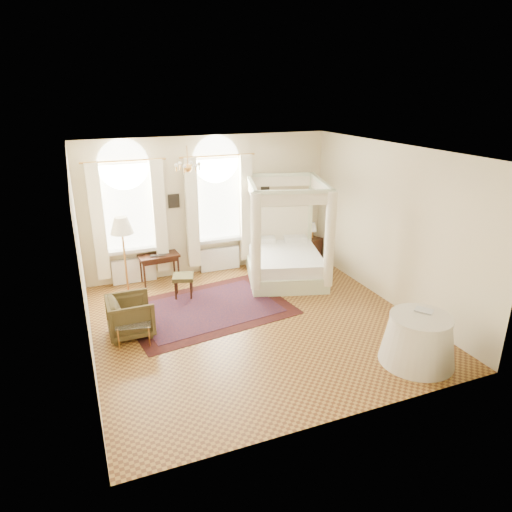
{
  "coord_description": "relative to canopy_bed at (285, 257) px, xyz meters",
  "views": [
    {
      "loc": [
        -2.94,
        -7.34,
        4.3
      ],
      "look_at": [
        0.17,
        0.4,
        1.23
      ],
      "focal_mm": 32.0,
      "sensor_mm": 36.0,
      "label": 1
    }
  ],
  "objects": [
    {
      "name": "window_left",
      "position": [
        -3.39,
        1.04,
        0.95
      ],
      "size": [
        1.62,
        0.27,
        3.29
      ],
      "color": "white",
      "rests_on": "room_walls"
    },
    {
      "name": "ground",
      "position": [
        -1.49,
        -1.83,
        -0.54
      ],
      "size": [
        6.0,
        6.0,
        0.0
      ],
      "primitive_type": "plane",
      "color": "olive",
      "rests_on": "ground"
    },
    {
      "name": "side_table",
      "position": [
        0.51,
        -4.07,
        -0.12
      ],
      "size": [
        1.23,
        1.23,
        0.84
      ],
      "color": "beige",
      "rests_on": "ground"
    },
    {
      "name": "oriental_rug",
      "position": [
        -2.19,
        -0.91,
        -0.53
      ],
      "size": [
        3.56,
        2.79,
        0.01
      ],
      "color": "#40140F",
      "rests_on": "ground"
    },
    {
      "name": "coffee_table",
      "position": [
        -3.77,
        -1.73,
        -0.17
      ],
      "size": [
        0.66,
        0.52,
        0.41
      ],
      "color": "white",
      "rests_on": "ground"
    },
    {
      "name": "writing_desk",
      "position": [
        -2.83,
        0.87,
        0.05
      ],
      "size": [
        0.94,
        0.54,
        0.68
      ],
      "color": "#32190D",
      "rests_on": "ground"
    },
    {
      "name": "window_right",
      "position": [
        -1.29,
        1.04,
        0.95
      ],
      "size": [
        1.62,
        0.27,
        3.29
      ],
      "color": "white",
      "rests_on": "room_walls"
    },
    {
      "name": "stool",
      "position": [
        -2.5,
        -0.13,
        -0.12
      ],
      "size": [
        0.54,
        0.54,
        0.5
      ],
      "color": "#47411E",
      "rests_on": "ground"
    },
    {
      "name": "canopy_bed",
      "position": [
        0.0,
        0.0,
        0.0
      ],
      "size": [
        2.28,
        2.56,
        2.36
      ],
      "color": "beige",
      "rests_on": "ground"
    },
    {
      "name": "laptop",
      "position": [
        -2.84,
        0.83,
        0.16
      ],
      "size": [
        0.41,
        0.3,
        0.03
      ],
      "primitive_type": "imported",
      "rotation": [
        0.0,
        0.0,
        2.94
      ],
      "color": "black",
      "rests_on": "writing_desk"
    },
    {
      "name": "nightstand",
      "position": [
        1.21,
        0.87,
        -0.24
      ],
      "size": [
        0.53,
        0.51,
        0.6
      ],
      "primitive_type": "cube",
      "rotation": [
        0.0,
        0.0,
        0.41
      ],
      "color": "#32190D",
      "rests_on": "ground"
    },
    {
      "name": "floor_lamp",
      "position": [
        -3.64,
        0.19,
        1.03
      ],
      "size": [
        0.47,
        0.47,
        1.84
      ],
      "color": "#C78E42",
      "rests_on": "ground"
    },
    {
      "name": "room_walls",
      "position": [
        -1.49,
        -1.83,
        1.44
      ],
      "size": [
        6.0,
        6.0,
        6.0
      ],
      "color": "beige",
      "rests_on": "ground"
    },
    {
      "name": "book",
      "position": [
        0.59,
        -4.0,
        0.32
      ],
      "size": [
        0.34,
        0.35,
        0.03
      ],
      "primitive_type": "imported",
      "rotation": [
        0.0,
        0.0,
        0.62
      ],
      "color": "black",
      "rests_on": "side_table"
    },
    {
      "name": "nightstand_lamp",
      "position": [
        1.21,
        0.95,
        0.33
      ],
      "size": [
        0.28,
        0.28,
        0.4
      ],
      "color": "#C78E42",
      "rests_on": "nightstand"
    },
    {
      "name": "wall_pictures",
      "position": [
        -1.4,
        1.14,
        1.36
      ],
      "size": [
        2.54,
        0.03,
        0.39
      ],
      "color": "black",
      "rests_on": "room_walls"
    },
    {
      "name": "chandelier",
      "position": [
        -2.39,
        -0.63,
        2.37
      ],
      "size": [
        0.51,
        0.45,
        0.5
      ],
      "color": "#C78E42",
      "rests_on": "room_walls"
    },
    {
      "name": "armchair",
      "position": [
        -3.78,
        -1.37,
        -0.16
      ],
      "size": [
        0.82,
        0.8,
        0.74
      ],
      "primitive_type": "imported",
      "rotation": [
        0.0,
        0.0,
        1.58
      ],
      "color": "#44381D",
      "rests_on": "ground"
    }
  ]
}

